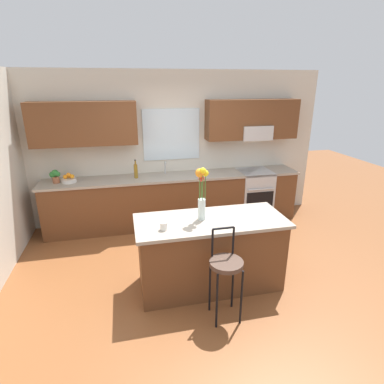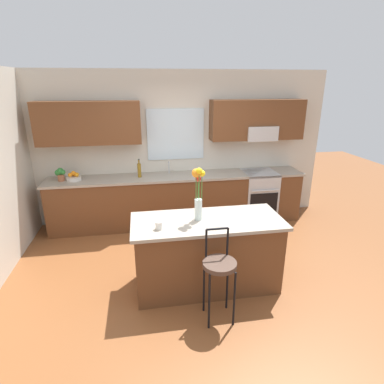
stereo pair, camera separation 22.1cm
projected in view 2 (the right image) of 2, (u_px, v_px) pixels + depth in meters
name	position (u px, v px, depth m)	size (l,w,h in m)	color
ground_plane	(195.00, 274.00, 4.24)	(14.00, 14.00, 0.00)	brown
back_wall_assembly	(177.00, 140.00, 5.59)	(5.60, 0.50, 2.70)	beige
counter_run	(179.00, 199.00, 5.67)	(4.56, 0.64, 0.92)	brown
sink_faucet	(169.00, 166.00, 5.58)	(0.02, 0.13, 0.23)	#B7BABC
oven_range	(258.00, 195.00, 5.88)	(0.60, 0.64, 0.92)	#B7BABC
kitchen_island	(207.00, 253.00, 3.87)	(1.83, 0.78, 0.92)	brown
bar_stool_near	(219.00, 268.00, 3.26)	(0.36, 0.36, 1.04)	black
flower_vase	(198.00, 191.00, 3.61)	(0.16, 0.15, 0.65)	silver
mug_ceramic	(159.00, 225.00, 3.47)	(0.08, 0.08, 0.09)	silver
fruit_bowl_oranges	(74.00, 177.00, 5.22)	(0.24, 0.24, 0.16)	silver
bottle_olive_oil	(139.00, 170.00, 5.36)	(0.06, 0.06, 0.32)	olive
potted_plant_small	(60.00, 174.00, 5.16)	(0.18, 0.12, 0.22)	#9E5B3D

